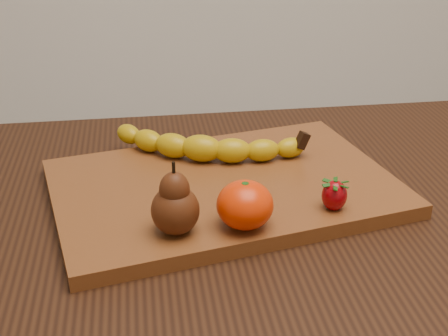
{
  "coord_description": "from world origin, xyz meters",
  "views": [
    {
      "loc": [
        -0.13,
        -0.69,
        1.17
      ],
      "look_at": [
        -0.02,
        0.04,
        0.8
      ],
      "focal_mm": 50.0,
      "sensor_mm": 36.0,
      "label": 1
    }
  ],
  "objects": [
    {
      "name": "table",
      "position": [
        0.0,
        0.0,
        0.66
      ],
      "size": [
        1.0,
        0.7,
        0.76
      ],
      "color": "black",
      "rests_on": "ground"
    },
    {
      "name": "cutting_board",
      "position": [
        -0.02,
        0.04,
        0.77
      ],
      "size": [
        0.5,
        0.38,
        0.02
      ],
      "primitive_type": "cube",
      "rotation": [
        0.0,
        0.0,
        0.2
      ],
      "color": "brown",
      "rests_on": "table"
    },
    {
      "name": "banana",
      "position": [
        -0.04,
        0.11,
        0.8
      ],
      "size": [
        0.25,
        0.14,
        0.04
      ],
      "primitive_type": null,
      "rotation": [
        0.0,
        0.0,
        -0.35
      ],
      "color": "#BE9B08",
      "rests_on": "cutting_board"
    },
    {
      "name": "pear",
      "position": [
        -0.09,
        -0.07,
        0.82
      ],
      "size": [
        0.06,
        0.06,
        0.09
      ],
      "primitive_type": null,
      "rotation": [
        0.0,
        0.0,
        0.11
      ],
      "color": "#4A200B",
      "rests_on": "cutting_board"
    },
    {
      "name": "mandarin",
      "position": [
        -0.01,
        -0.07,
        0.81
      ],
      "size": [
        0.08,
        0.08,
        0.06
      ],
      "primitive_type": "ellipsoid",
      "rotation": [
        0.0,
        0.0,
        0.17
      ],
      "color": "red",
      "rests_on": "cutting_board"
    },
    {
      "name": "strawberry",
      "position": [
        0.1,
        -0.05,
        0.8
      ],
      "size": [
        0.04,
        0.04,
        0.04
      ],
      "primitive_type": null,
      "rotation": [
        0.0,
        0.0,
        0.21
      ],
      "color": "#8F030A",
      "rests_on": "cutting_board"
    }
  ]
}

